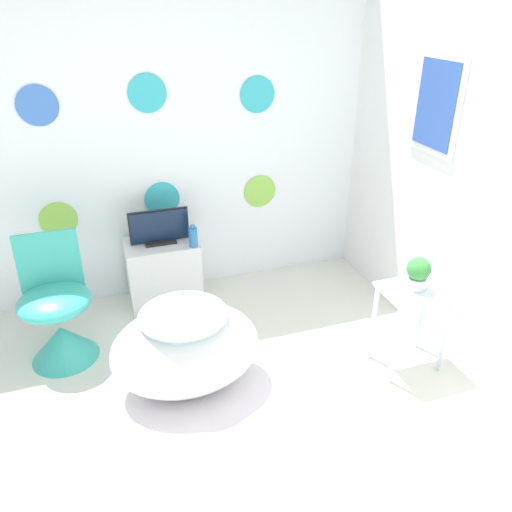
{
  "coord_description": "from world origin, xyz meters",
  "views": [
    {
      "loc": [
        -0.44,
        -1.42,
        2.15
      ],
      "look_at": [
        0.38,
        1.05,
        0.78
      ],
      "focal_mm": 35.0,
      "sensor_mm": 36.0,
      "label": 1
    }
  ],
  "objects": [
    {
      "name": "wall_back_dotted",
      "position": [
        0.0,
        2.2,
        1.3
      ],
      "size": [
        4.23,
        0.05,
        2.6
      ],
      "color": "white",
      "rests_on": "ground_plane"
    },
    {
      "name": "wall_right",
      "position": [
        1.63,
        1.09,
        1.3
      ],
      "size": [
        0.06,
        3.18,
        2.6
      ],
      "color": "white",
      "rests_on": "ground_plane"
    },
    {
      "name": "rug",
      "position": [
        -0.06,
        0.84,
        0.0
      ],
      "size": [
        1.02,
        0.9,
        0.01
      ],
      "color": "silver",
      "rests_on": "ground_plane"
    },
    {
      "name": "bathtub",
      "position": [
        -0.08,
        0.98,
        0.27
      ],
      "size": [
        0.9,
        0.63,
        0.53
      ],
      "color": "white",
      "rests_on": "ground_plane"
    },
    {
      "name": "chair",
      "position": [
        -0.81,
        1.5,
        0.28
      ],
      "size": [
        0.45,
        0.45,
        0.83
      ],
      "color": "#38B2A3",
      "rests_on": "ground_plane"
    },
    {
      "name": "tv_cabinet",
      "position": [
        -0.06,
        1.97,
        0.26
      ],
      "size": [
        0.54,
        0.36,
        0.51
      ],
      "color": "silver",
      "rests_on": "ground_plane"
    },
    {
      "name": "tv",
      "position": [
        -0.06,
        1.97,
        0.62
      ],
      "size": [
        0.44,
        0.12,
        0.26
      ],
      "color": "black",
      "rests_on": "tv_cabinet"
    },
    {
      "name": "vase",
      "position": [
        0.16,
        1.84,
        0.59
      ],
      "size": [
        0.06,
        0.06,
        0.17
      ],
      "color": "#2D72B7",
      "rests_on": "tv_cabinet"
    },
    {
      "name": "side_table",
      "position": [
        1.29,
        0.72,
        0.44
      ],
      "size": [
        0.41,
        0.3,
        0.57
      ],
      "color": "silver",
      "rests_on": "ground_plane"
    },
    {
      "name": "potted_plant_left",
      "position": [
        1.29,
        0.72,
        0.68
      ],
      "size": [
        0.14,
        0.14,
        0.2
      ],
      "color": "white",
      "rests_on": "side_table"
    }
  ]
}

